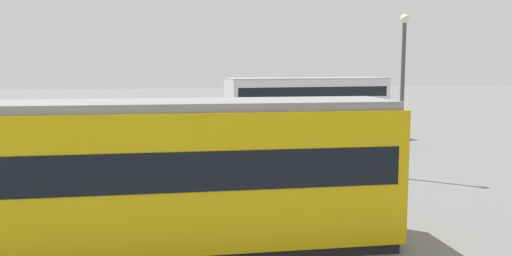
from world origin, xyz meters
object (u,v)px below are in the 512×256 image
(pedestrian_near_railing, at_px, (160,147))
(street_lamp, at_px, (403,83))
(double_decker_bus, at_px, (307,108))
(tram_yellow, at_px, (121,175))
(info_sign, at_px, (133,131))

(pedestrian_near_railing, bearing_deg, street_lamp, 155.39)
(double_decker_bus, bearing_deg, pedestrian_near_railing, 38.17)
(street_lamp, bearing_deg, tram_yellow, 28.92)
(double_decker_bus, height_order, info_sign, double_decker_bus)
(double_decker_bus, distance_m, street_lamp, 11.72)
(info_sign, bearing_deg, double_decker_bus, -142.45)
(street_lamp, bearing_deg, double_decker_bus, -90.57)
(double_decker_bus, xyz_separation_m, info_sign, (10.50, 8.07, -0.14))
(tram_yellow, height_order, street_lamp, street_lamp)
(double_decker_bus, bearing_deg, tram_yellow, 58.29)
(double_decker_bus, distance_m, info_sign, 13.24)
(info_sign, bearing_deg, pedestrian_near_railing, -147.87)
(pedestrian_near_railing, height_order, info_sign, info_sign)
(pedestrian_near_railing, relative_size, street_lamp, 0.26)
(pedestrian_near_railing, distance_m, street_lamp, 10.54)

